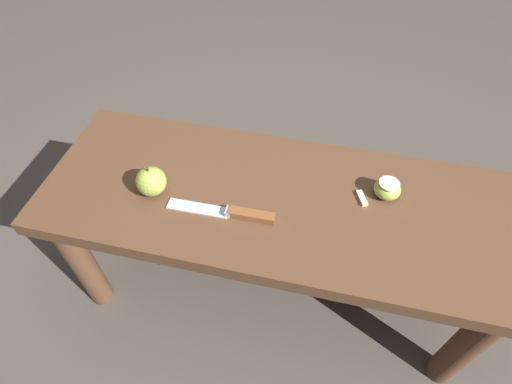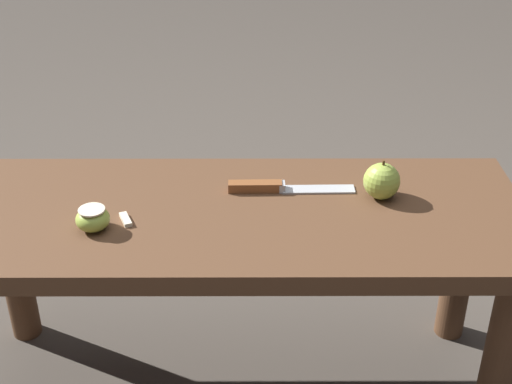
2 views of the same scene
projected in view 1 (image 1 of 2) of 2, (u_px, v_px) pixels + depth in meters
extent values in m
plane|color=#4C443D|center=(270.00, 284.00, 1.30)|extent=(8.00, 8.00, 0.00)
cube|color=brown|center=(275.00, 202.00, 0.98)|extent=(1.15, 0.43, 0.04)
cylinder|color=brown|center=(82.00, 262.00, 1.12)|extent=(0.07, 0.07, 0.41)
cylinder|color=brown|center=(466.00, 345.00, 0.97)|extent=(0.07, 0.07, 0.41)
cylinder|color=brown|center=(130.00, 182.00, 1.32)|extent=(0.07, 0.07, 0.41)
cylinder|color=brown|center=(454.00, 240.00, 1.17)|extent=(0.07, 0.07, 0.41)
cube|color=#B7BABF|center=(198.00, 208.00, 0.94)|extent=(0.15, 0.03, 0.00)
cube|color=#B7BABF|center=(228.00, 212.00, 0.92)|extent=(0.01, 0.03, 0.02)
cube|color=brown|center=(251.00, 215.00, 0.91)|extent=(0.11, 0.03, 0.02)
sphere|color=#9EB747|center=(151.00, 181.00, 0.95)|extent=(0.07, 0.07, 0.07)
cylinder|color=#4C3319|center=(148.00, 170.00, 0.92)|extent=(0.01, 0.01, 0.01)
ellipsoid|color=#9EB747|center=(387.00, 189.00, 0.95)|extent=(0.06, 0.06, 0.04)
cylinder|color=beige|center=(389.00, 183.00, 0.94)|extent=(0.05, 0.05, 0.00)
cube|color=beige|center=(362.00, 198.00, 0.96)|extent=(0.03, 0.05, 0.01)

